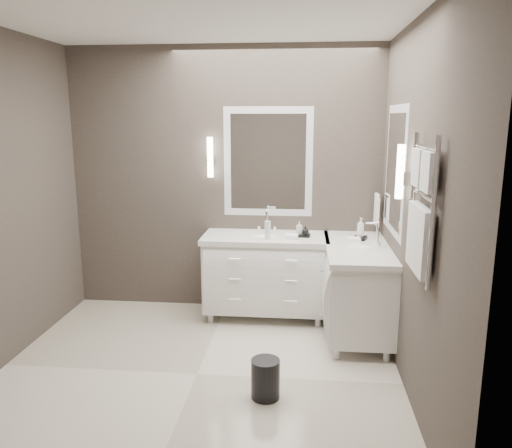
# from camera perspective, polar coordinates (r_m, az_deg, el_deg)

# --- Properties ---
(floor) EXTENTS (3.20, 3.00, 0.01)m
(floor) POSITION_cam_1_polar(r_m,az_deg,el_deg) (4.16, -6.75, -16.72)
(floor) COLOR silver
(floor) RESTS_ON ground
(ceiling) EXTENTS (3.20, 3.00, 0.01)m
(ceiling) POSITION_cam_1_polar(r_m,az_deg,el_deg) (3.71, -7.88, 23.01)
(ceiling) COLOR white
(ceiling) RESTS_ON wall_back
(wall_back) EXTENTS (3.20, 0.01, 2.70)m
(wall_back) POSITION_cam_1_polar(r_m,az_deg,el_deg) (5.17, -3.62, 4.92)
(wall_back) COLOR #413934
(wall_back) RESTS_ON floor
(wall_front) EXTENTS (3.20, 0.01, 2.70)m
(wall_front) POSITION_cam_1_polar(r_m,az_deg,el_deg) (2.30, -15.49, -4.70)
(wall_front) COLOR #413934
(wall_front) RESTS_ON floor
(wall_right) EXTENTS (0.01, 3.00, 2.70)m
(wall_right) POSITION_cam_1_polar(r_m,az_deg,el_deg) (3.70, 17.77, 1.47)
(wall_right) COLOR #413934
(wall_right) RESTS_ON floor
(vanity_back) EXTENTS (1.24, 0.59, 0.97)m
(vanity_back) POSITION_cam_1_polar(r_m,az_deg,el_deg) (5.03, 1.10, -5.36)
(vanity_back) COLOR white
(vanity_back) RESTS_ON floor
(vanity_right) EXTENTS (0.59, 1.24, 0.97)m
(vanity_right) POSITION_cam_1_polar(r_m,az_deg,el_deg) (4.73, 11.49, -6.74)
(vanity_right) COLOR white
(vanity_right) RESTS_ON floor
(mirror_back) EXTENTS (0.90, 0.02, 1.10)m
(mirror_back) POSITION_cam_1_polar(r_m,az_deg,el_deg) (5.08, 1.38, 7.08)
(mirror_back) COLOR white
(mirror_back) RESTS_ON wall_back
(mirror_right) EXTENTS (0.02, 0.90, 1.10)m
(mirror_right) POSITION_cam_1_polar(r_m,az_deg,el_deg) (4.45, 15.58, 5.92)
(mirror_right) COLOR white
(mirror_right) RESTS_ON wall_right
(sconce_back) EXTENTS (0.06, 0.06, 0.40)m
(sconce_back) POSITION_cam_1_polar(r_m,az_deg,el_deg) (5.09, -5.26, 7.53)
(sconce_back) COLOR white
(sconce_back) RESTS_ON wall_back
(sconce_right) EXTENTS (0.06, 0.06, 0.40)m
(sconce_right) POSITION_cam_1_polar(r_m,az_deg,el_deg) (3.86, 16.16, 5.64)
(sconce_right) COLOR white
(sconce_right) RESTS_ON wall_right
(towel_bar_corner) EXTENTS (0.03, 0.22, 0.30)m
(towel_bar_corner) POSITION_cam_1_polar(r_m,az_deg,el_deg) (5.05, 13.64, 1.74)
(towel_bar_corner) COLOR white
(towel_bar_corner) RESTS_ON wall_right
(towel_ladder) EXTENTS (0.06, 0.58, 0.90)m
(towel_ladder) POSITION_cam_1_polar(r_m,az_deg,el_deg) (3.30, 18.33, 0.93)
(towel_ladder) COLOR white
(towel_ladder) RESTS_ON wall_right
(waste_bin) EXTENTS (0.27, 0.27, 0.29)m
(waste_bin) POSITION_cam_1_polar(r_m,az_deg,el_deg) (3.77, 1.09, -17.26)
(waste_bin) COLOR black
(waste_bin) RESTS_ON floor
(amenity_tray_back) EXTENTS (0.17, 0.13, 0.02)m
(amenity_tray_back) POSITION_cam_1_polar(r_m,az_deg,el_deg) (4.91, 5.29, -1.29)
(amenity_tray_back) COLOR black
(amenity_tray_back) RESTS_ON vanity_back
(amenity_tray_right) EXTENTS (0.15, 0.18, 0.02)m
(amenity_tray_right) POSITION_cam_1_polar(r_m,az_deg,el_deg) (4.89, 11.81, -1.57)
(amenity_tray_right) COLOR black
(amenity_tray_right) RESTS_ON vanity_right
(water_bottle) EXTENTS (0.06, 0.06, 0.17)m
(water_bottle) POSITION_cam_1_polar(r_m,az_deg,el_deg) (4.77, 1.34, -0.71)
(water_bottle) COLOR silver
(water_bottle) RESTS_ON vanity_back
(soap_bottle_a) EXTENTS (0.06, 0.06, 0.12)m
(soap_bottle_a) POSITION_cam_1_polar(r_m,az_deg,el_deg) (4.91, 4.96, -0.41)
(soap_bottle_a) COLOR white
(soap_bottle_a) RESTS_ON amenity_tray_back
(soap_bottle_b) EXTENTS (0.08, 0.08, 0.09)m
(soap_bottle_b) POSITION_cam_1_polar(r_m,az_deg,el_deg) (4.87, 5.66, -0.74)
(soap_bottle_b) COLOR black
(soap_bottle_b) RESTS_ON amenity_tray_back
(soap_bottle_c) EXTENTS (0.09, 0.09, 0.19)m
(soap_bottle_c) POSITION_cam_1_polar(r_m,az_deg,el_deg) (4.86, 11.86, -0.37)
(soap_bottle_c) COLOR white
(soap_bottle_c) RESTS_ON amenity_tray_right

